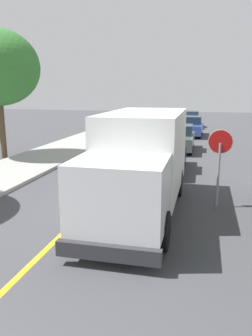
% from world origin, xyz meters
% --- Properties ---
extents(centre_line_yellow, '(0.16, 56.00, 0.01)m').
position_xyz_m(centre_line_yellow, '(0.00, 10.00, 0.00)').
color(centre_line_yellow, gold).
rests_on(centre_line_yellow, ground).
extents(box_truck, '(2.47, 7.20, 3.20)m').
position_xyz_m(box_truck, '(1.75, 8.65, 1.77)').
color(box_truck, silver).
rests_on(box_truck, ground).
extents(parked_car_near, '(1.88, 4.43, 1.67)m').
position_xyz_m(parked_car_near, '(1.84, 14.58, 0.79)').
color(parked_car_near, black).
rests_on(parked_car_near, ground).
extents(parked_car_mid, '(1.85, 4.42, 1.67)m').
position_xyz_m(parked_car_mid, '(1.98, 20.39, 0.79)').
color(parked_car_mid, '#4C564C').
rests_on(parked_car_mid, ground).
extents(parked_car_far, '(1.87, 4.43, 1.67)m').
position_xyz_m(parked_car_far, '(2.36, 27.77, 0.79)').
color(parked_car_far, '#2D4793').
rests_on(parked_car_far, ground).
extents(parked_car_furthest, '(1.90, 4.44, 1.67)m').
position_xyz_m(parked_car_furthest, '(1.87, 34.81, 0.79)').
color(parked_car_furthest, silver).
rests_on(parked_car_furthest, ground).
extents(stop_sign, '(0.80, 0.10, 2.65)m').
position_xyz_m(stop_sign, '(4.20, 9.68, 1.86)').
color(stop_sign, gray).
rests_on(stop_sign, ground).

